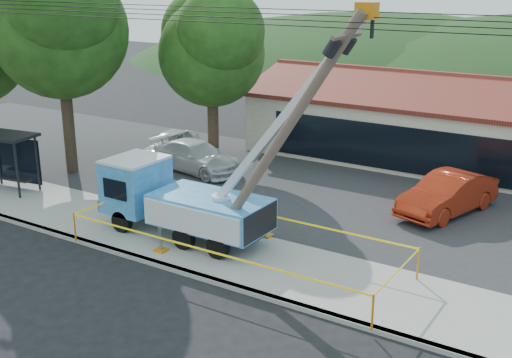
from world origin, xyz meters
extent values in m
plane|color=black|center=(0.00, 0.00, 0.00)|extent=(120.00, 120.00, 0.00)
cube|color=#99978F|center=(0.00, 2.10, 0.07)|extent=(60.00, 0.25, 0.15)
cube|color=#99978F|center=(0.00, 4.00, 0.07)|extent=(60.00, 4.00, 0.15)
cube|color=#28282B|center=(0.00, 12.00, 0.05)|extent=(60.00, 12.00, 0.10)
cube|color=#BEB097|center=(4.00, 20.00, 1.70)|extent=(22.00, 8.00, 3.40)
cube|color=black|center=(4.00, 15.98, 1.43)|extent=(18.04, 0.08, 2.21)
cube|color=maroon|center=(4.00, 18.00, 3.90)|extent=(22.50, 4.53, 1.52)
cube|color=maroon|center=(4.00, 22.00, 3.90)|extent=(22.50, 4.53, 1.52)
cube|color=maroon|center=(4.00, 20.00, 4.55)|extent=(22.50, 0.30, 0.25)
cylinder|color=#332316|center=(-12.00, 8.00, 2.53)|extent=(0.56, 0.56, 5.06)
sphere|color=#1B3A0F|center=(-12.00, 8.00, 6.90)|extent=(6.30, 6.30, 6.30)
sphere|color=#1B3A0F|center=(-13.26, 8.84, 8.05)|extent=(5.04, 5.04, 5.04)
sphere|color=#1B3A0F|center=(-10.74, 7.16, 8.28)|extent=(5.04, 5.04, 5.04)
cylinder|color=#332316|center=(-7.00, 13.00, 2.09)|extent=(0.56, 0.56, 4.18)
sphere|color=#1B3A0F|center=(-7.00, 13.00, 5.70)|extent=(5.25, 5.25, 5.25)
sphere|color=#1B3A0F|center=(-8.05, 13.70, 6.65)|extent=(4.20, 4.20, 4.20)
sphere|color=#1B3A0F|center=(-5.95, 12.30, 6.84)|extent=(4.20, 4.20, 4.20)
ellipsoid|color=#1B3613|center=(-15.00, 55.00, 0.00)|extent=(78.40, 56.00, 28.00)
cylinder|color=black|center=(0.00, 3.10, 8.02)|extent=(60.00, 0.02, 0.02)
cylinder|color=black|center=(0.00, 3.60, 8.14)|extent=(60.00, 0.02, 0.02)
cylinder|color=black|center=(0.00, 4.10, 8.26)|extent=(60.00, 0.02, 0.02)
cylinder|color=black|center=(0.00, 4.50, 8.38)|extent=(60.00, 0.02, 0.02)
cylinder|color=black|center=(-4.31, 3.46, 0.55)|extent=(0.83, 0.28, 0.83)
cylinder|color=black|center=(-4.31, 5.40, 0.55)|extent=(0.83, 0.28, 0.83)
cylinder|color=black|center=(-1.36, 3.46, 0.55)|extent=(0.83, 0.28, 0.83)
cylinder|color=black|center=(-1.36, 5.40, 0.55)|extent=(0.83, 0.28, 0.83)
cylinder|color=black|center=(0.12, 3.46, 0.55)|extent=(0.83, 0.28, 0.83)
cylinder|color=black|center=(0.12, 5.40, 0.55)|extent=(0.83, 0.28, 0.83)
cube|color=black|center=(-1.91, 4.43, 0.78)|extent=(6.09, 0.92, 0.23)
cube|color=#316FAF|center=(-4.40, 4.43, 1.71)|extent=(1.85, 2.21, 1.94)
cube|color=silver|center=(-4.40, 4.43, 2.72)|extent=(1.85, 2.21, 0.11)
cube|color=black|center=(-5.28, 4.43, 1.85)|extent=(0.07, 1.66, 0.83)
cube|color=gray|center=(-5.37, 4.43, 0.97)|extent=(0.14, 2.12, 0.46)
cube|color=#316FAF|center=(-0.89, 4.43, 1.34)|extent=(4.24, 2.21, 1.11)
cylinder|color=silver|center=(-0.43, 4.43, 1.75)|extent=(0.65, 0.65, 0.55)
cube|color=silver|center=(2.17, 4.43, 5.20)|extent=(5.40, 0.26, 6.60)
cube|color=gray|center=(2.45, 4.43, 5.43)|extent=(3.25, 0.17, 3.96)
cube|color=orange|center=(4.77, 4.24, 8.42)|extent=(0.55, 0.46, 0.46)
cube|color=orange|center=(-1.91, 2.86, 0.18)|extent=(0.42, 0.42, 0.07)
cube|color=orange|center=(0.49, 6.00, 0.18)|extent=(0.42, 0.42, 0.07)
cylinder|color=brown|center=(2.09, 3.96, 4.28)|extent=(5.63, 0.32, 8.44)
cube|color=brown|center=(4.34, 3.96, 7.75)|extent=(0.17, 1.80, 0.17)
cylinder|color=black|center=(4.14, 4.46, 7.45)|extent=(0.57, 0.36, 0.61)
cylinder|color=black|center=(4.14, 3.46, 7.45)|extent=(0.57, 0.36, 0.61)
cylinder|color=black|center=(-10.76, 3.90, 1.39)|extent=(0.12, 0.12, 2.48)
cylinder|color=black|center=(-10.94, 5.12, 1.39)|extent=(0.12, 0.12, 2.48)
cube|color=black|center=(-11.97, 4.34, 2.68)|extent=(2.90, 2.04, 0.12)
cube|color=black|center=(-12.07, 5.00, 1.39)|extent=(2.46, 0.42, 2.07)
cube|color=black|center=(-11.97, 4.34, 0.72)|extent=(2.31, 0.75, 0.08)
cylinder|color=orange|center=(-5.07, 1.86, 0.69)|extent=(0.06, 0.06, 1.08)
cylinder|color=orange|center=(6.38, 1.86, 0.69)|extent=(0.06, 0.06, 1.08)
cylinder|color=orange|center=(6.38, 5.53, 0.69)|extent=(0.06, 0.06, 1.08)
cylinder|color=orange|center=(-5.07, 5.53, 0.69)|extent=(0.06, 0.06, 1.08)
cube|color=yellow|center=(0.66, 1.86, 1.18)|extent=(11.46, 0.01, 0.06)
cube|color=yellow|center=(6.38, 3.70, 1.18)|extent=(0.01, 3.67, 0.06)
cube|color=yellow|center=(0.66, 5.53, 1.18)|extent=(11.46, 0.01, 0.06)
cube|color=yellow|center=(-5.07, 3.70, 1.18)|extent=(0.01, 3.67, 0.06)
imported|color=#B0B5B8|center=(-9.52, 12.58, 0.00)|extent=(2.61, 4.58, 1.47)
imported|color=#A72710|center=(5.35, 12.10, 0.00)|extent=(3.08, 5.23, 1.63)
imported|color=silver|center=(-6.83, 11.33, 0.00)|extent=(5.37, 2.87, 1.48)
camera|label=1|loc=(11.96, -12.75, 9.33)|focal=45.00mm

